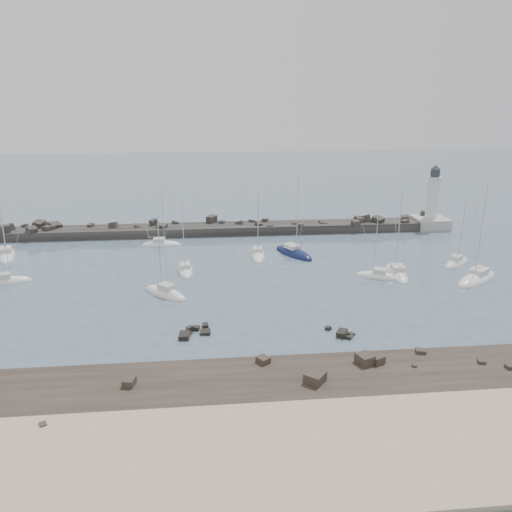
{
  "coord_description": "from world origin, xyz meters",
  "views": [
    {
      "loc": [
        -2.05,
        -65.21,
        28.09
      ],
      "look_at": [
        5.61,
        12.0,
        3.04
      ],
      "focal_mm": 35.0,
      "sensor_mm": 36.0,
      "label": 1
    }
  ],
  "objects_px": {
    "sailboat_1": "(7,256)",
    "sailboat_0": "(7,282)",
    "lighthouse": "(431,214)",
    "sailboat_10": "(477,279)",
    "sailboat_11": "(456,263)",
    "sailboat_5": "(165,294)",
    "sailboat_4": "(161,245)",
    "sailboat_3": "(185,270)",
    "sailboat_6": "(258,256)",
    "sailboat_9": "(396,274)",
    "sailboat_7": "(294,254)",
    "sailboat_8": "(377,277)"
  },
  "relations": [
    {
      "from": "sailboat_3",
      "to": "sailboat_6",
      "type": "xyz_separation_m",
      "value": [
        12.9,
        6.69,
        0.01
      ]
    },
    {
      "from": "sailboat_10",
      "to": "sailboat_3",
      "type": "bearing_deg",
      "value": 169.17
    },
    {
      "from": "lighthouse",
      "to": "sailboat_6",
      "type": "bearing_deg",
      "value": -157.04
    },
    {
      "from": "sailboat_4",
      "to": "sailboat_3",
      "type": "bearing_deg",
      "value": -71.51
    },
    {
      "from": "sailboat_3",
      "to": "sailboat_10",
      "type": "height_order",
      "value": "sailboat_10"
    },
    {
      "from": "sailboat_9",
      "to": "sailboat_5",
      "type": "bearing_deg",
      "value": -172.48
    },
    {
      "from": "sailboat_6",
      "to": "sailboat_9",
      "type": "xyz_separation_m",
      "value": [
        21.65,
        -11.93,
        0.01
      ]
    },
    {
      "from": "sailboat_6",
      "to": "sailboat_10",
      "type": "xyz_separation_m",
      "value": [
        33.53,
        -15.57,
        0.01
      ]
    },
    {
      "from": "sailboat_1",
      "to": "sailboat_4",
      "type": "xyz_separation_m",
      "value": [
        27.54,
        4.41,
        -0.03
      ]
    },
    {
      "from": "sailboat_10",
      "to": "sailboat_5",
      "type": "bearing_deg",
      "value": -178.53
    },
    {
      "from": "sailboat_5",
      "to": "sailboat_0",
      "type": "bearing_deg",
      "value": 163.88
    },
    {
      "from": "sailboat_3",
      "to": "sailboat_6",
      "type": "height_order",
      "value": "sailboat_6"
    },
    {
      "from": "sailboat_0",
      "to": "sailboat_1",
      "type": "bearing_deg",
      "value": 109.91
    },
    {
      "from": "sailboat_4",
      "to": "lighthouse",
      "type": "bearing_deg",
      "value": 7.93
    },
    {
      "from": "sailboat_0",
      "to": "sailboat_3",
      "type": "xyz_separation_m",
      "value": [
        27.66,
        2.89,
        -0.02
      ]
    },
    {
      "from": "lighthouse",
      "to": "sailboat_10",
      "type": "bearing_deg",
      "value": -101.51
    },
    {
      "from": "sailboat_1",
      "to": "sailboat_0",
      "type": "bearing_deg",
      "value": -70.09
    },
    {
      "from": "sailboat_5",
      "to": "sailboat_10",
      "type": "bearing_deg",
      "value": 1.47
    },
    {
      "from": "lighthouse",
      "to": "sailboat_10",
      "type": "distance_m",
      "value": 33.39
    },
    {
      "from": "sailboat_4",
      "to": "sailboat_5",
      "type": "distance_m",
      "value": 25.86
    },
    {
      "from": "sailboat_0",
      "to": "sailboat_9",
      "type": "xyz_separation_m",
      "value": [
        62.21,
        -2.34,
        0.0
      ]
    },
    {
      "from": "sailboat_4",
      "to": "sailboat_8",
      "type": "xyz_separation_m",
      "value": [
        36.25,
        -21.67,
        0.01
      ]
    },
    {
      "from": "sailboat_5",
      "to": "sailboat_11",
      "type": "xyz_separation_m",
      "value": [
        49.55,
        9.11,
        -0.01
      ]
    },
    {
      "from": "sailboat_11",
      "to": "sailboat_5",
      "type": "bearing_deg",
      "value": -169.58
    },
    {
      "from": "sailboat_8",
      "to": "sailboat_10",
      "type": "bearing_deg",
      "value": -10.33
    },
    {
      "from": "sailboat_3",
      "to": "sailboat_10",
      "type": "relative_size",
      "value": 0.75
    },
    {
      "from": "sailboat_4",
      "to": "sailboat_9",
      "type": "bearing_deg",
      "value": -27.64
    },
    {
      "from": "sailboat_0",
      "to": "sailboat_8",
      "type": "xyz_separation_m",
      "value": [
        58.69,
        -3.18,
        -0.01
      ]
    },
    {
      "from": "sailboat_4",
      "to": "sailboat_10",
      "type": "relative_size",
      "value": 0.74
    },
    {
      "from": "lighthouse",
      "to": "sailboat_11",
      "type": "bearing_deg",
      "value": -103.87
    },
    {
      "from": "sailboat_10",
      "to": "sailboat_11",
      "type": "bearing_deg",
      "value": 86.15
    },
    {
      "from": "sailboat_3",
      "to": "sailboat_4",
      "type": "distance_m",
      "value": 16.44
    },
    {
      "from": "sailboat_4",
      "to": "sailboat_9",
      "type": "height_order",
      "value": "sailboat_9"
    },
    {
      "from": "lighthouse",
      "to": "sailboat_9",
      "type": "height_order",
      "value": "lighthouse"
    },
    {
      "from": "sailboat_0",
      "to": "sailboat_6",
      "type": "relative_size",
      "value": 0.89
    },
    {
      "from": "sailboat_8",
      "to": "sailboat_4",
      "type": "bearing_deg",
      "value": 149.13
    },
    {
      "from": "sailboat_3",
      "to": "sailboat_5",
      "type": "distance_m",
      "value": 10.46
    },
    {
      "from": "sailboat_3",
      "to": "sailboat_8",
      "type": "xyz_separation_m",
      "value": [
        31.03,
        -6.07,
        0.01
      ]
    },
    {
      "from": "sailboat_0",
      "to": "sailboat_8",
      "type": "bearing_deg",
      "value": -3.1
    },
    {
      "from": "sailboat_1",
      "to": "sailboat_3",
      "type": "height_order",
      "value": "sailboat_1"
    },
    {
      "from": "lighthouse",
      "to": "sailboat_10",
      "type": "relative_size",
      "value": 0.88
    },
    {
      "from": "lighthouse",
      "to": "sailboat_5",
      "type": "distance_m",
      "value": 65.21
    },
    {
      "from": "sailboat_5",
      "to": "sailboat_7",
      "type": "height_order",
      "value": "sailboat_7"
    },
    {
      "from": "sailboat_4",
      "to": "sailboat_8",
      "type": "bearing_deg",
      "value": -30.87
    },
    {
      "from": "sailboat_3",
      "to": "sailboat_11",
      "type": "distance_m",
      "value": 46.97
    },
    {
      "from": "sailboat_0",
      "to": "sailboat_9",
      "type": "bearing_deg",
      "value": -2.16
    },
    {
      "from": "sailboat_6",
      "to": "sailboat_8",
      "type": "xyz_separation_m",
      "value": [
        18.13,
        -12.77,
        -0.0
      ]
    },
    {
      "from": "sailboat_3",
      "to": "lighthouse",
      "type": "bearing_deg",
      "value": 24.07
    },
    {
      "from": "sailboat_10",
      "to": "sailboat_11",
      "type": "distance_m",
      "value": 7.87
    },
    {
      "from": "sailboat_3",
      "to": "sailboat_8",
      "type": "height_order",
      "value": "sailboat_3"
    }
  ]
}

